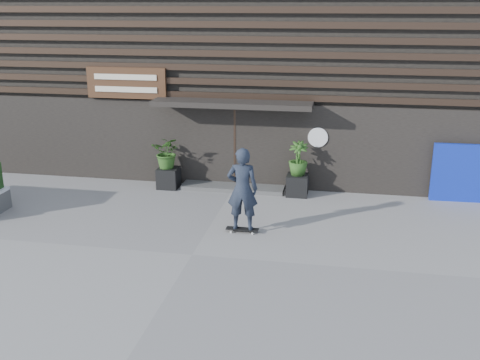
% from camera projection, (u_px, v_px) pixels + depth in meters
% --- Properties ---
extents(ground, '(80.00, 80.00, 0.00)m').
position_uv_depth(ground, '(192.00, 255.00, 12.23)').
color(ground, gray).
rests_on(ground, ground).
extents(entrance_step, '(3.00, 0.80, 0.12)m').
position_uv_depth(entrance_step, '(233.00, 187.00, 16.53)').
color(entrance_step, '#474745').
rests_on(entrance_step, ground).
extents(planter_pot_left, '(0.60, 0.60, 0.60)m').
position_uv_depth(planter_pot_left, '(169.00, 178.00, 16.60)').
color(planter_pot_left, black).
rests_on(planter_pot_left, ground).
extents(bamboo_left, '(0.86, 0.75, 0.96)m').
position_uv_depth(bamboo_left, '(168.00, 152.00, 16.36)').
color(bamboo_left, '#2D591E').
rests_on(bamboo_left, planter_pot_left).
extents(planter_pot_right, '(0.60, 0.60, 0.60)m').
position_uv_depth(planter_pot_right, '(297.00, 185.00, 15.94)').
color(planter_pot_right, black).
rests_on(planter_pot_right, ground).
extents(bamboo_right, '(0.54, 0.54, 0.96)m').
position_uv_depth(bamboo_right, '(298.00, 159.00, 15.70)').
color(bamboo_right, '#2D591E').
rests_on(bamboo_right, planter_pot_right).
extents(blue_tarp, '(1.73, 0.17, 1.62)m').
position_uv_depth(blue_tarp, '(465.00, 173.00, 15.28)').
color(blue_tarp, '#0D22A9').
rests_on(blue_tarp, ground).
extents(building, '(18.00, 11.00, 8.00)m').
position_uv_depth(building, '(261.00, 39.00, 20.37)').
color(building, black).
rests_on(building, ground).
extents(skateboarder, '(0.78, 0.51, 2.08)m').
position_uv_depth(skateboarder, '(242.00, 189.00, 13.11)').
color(skateboarder, black).
rests_on(skateboarder, ground).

